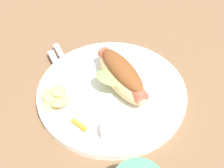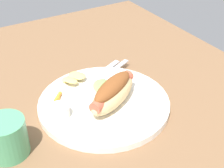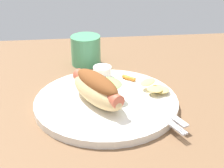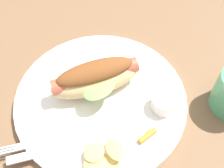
{
  "view_description": "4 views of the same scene",
  "coord_description": "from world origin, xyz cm",
  "px_view_note": "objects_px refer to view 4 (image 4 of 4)",
  "views": [
    {
      "loc": [
        -2.96,
        -45.79,
        52.52
      ],
      "look_at": [
        -2.01,
        -1.82,
        5.52
      ],
      "focal_mm": 53.37,
      "sensor_mm": 36.0,
      "label": 1
    },
    {
      "loc": [
        51.05,
        -29.33,
        47.28
      ],
      "look_at": [
        -1.34,
        1.81,
        6.11
      ],
      "focal_mm": 51.8,
      "sensor_mm": 36.0,
      "label": 2
    },
    {
      "loc": [
        3.54,
        63.97,
        37.64
      ],
      "look_at": [
        -3.29,
        -0.24,
        5.06
      ],
      "focal_mm": 54.96,
      "sensor_mm": 36.0,
      "label": 3
    },
    {
      "loc": [
        -29.26,
        -6.47,
        45.92
      ],
      "look_at": [
        -0.27,
        -1.79,
        3.86
      ],
      "focal_mm": 46.92,
      "sensor_mm": 36.0,
      "label": 4
    }
  ],
  "objects_px": {
    "knife": "(54,150)",
    "chips_pile": "(103,159)",
    "hot_dog": "(96,76)",
    "plate": "(101,100)",
    "fork": "(44,141)",
    "sauce_ramekin": "(164,103)",
    "carrot_garnish": "(147,136)"
  },
  "relations": [
    {
      "from": "fork",
      "to": "carrot_garnish",
      "type": "xyz_separation_m",
      "value": [
        0.04,
        -0.16,
        0.0
      ]
    },
    {
      "from": "sauce_ramekin",
      "to": "knife",
      "type": "height_order",
      "value": "sauce_ramekin"
    },
    {
      "from": "carrot_garnish",
      "to": "knife",
      "type": "bearing_deg",
      "value": 107.81
    },
    {
      "from": "fork",
      "to": "knife",
      "type": "relative_size",
      "value": 0.98
    },
    {
      "from": "knife",
      "to": "hot_dog",
      "type": "bearing_deg",
      "value": -132.76
    },
    {
      "from": "hot_dog",
      "to": "chips_pile",
      "type": "distance_m",
      "value": 0.14
    },
    {
      "from": "fork",
      "to": "hot_dog",
      "type": "bearing_deg",
      "value": -141.46
    },
    {
      "from": "carrot_garnish",
      "to": "fork",
      "type": "bearing_deg",
      "value": 102.12
    },
    {
      "from": "knife",
      "to": "chips_pile",
      "type": "distance_m",
      "value": 0.08
    },
    {
      "from": "hot_dog",
      "to": "fork",
      "type": "distance_m",
      "value": 0.14
    },
    {
      "from": "hot_dog",
      "to": "knife",
      "type": "bearing_deg",
      "value": 42.48
    },
    {
      "from": "sauce_ramekin",
      "to": "carrot_garnish",
      "type": "relative_size",
      "value": 1.4
    },
    {
      "from": "plate",
      "to": "sauce_ramekin",
      "type": "distance_m",
      "value": 0.11
    },
    {
      "from": "chips_pile",
      "to": "carrot_garnish",
      "type": "height_order",
      "value": "chips_pile"
    },
    {
      "from": "chips_pile",
      "to": "hot_dog",
      "type": "bearing_deg",
      "value": 14.94
    },
    {
      "from": "knife",
      "to": "chips_pile",
      "type": "xyz_separation_m",
      "value": [
        -0.01,
        -0.08,
        0.01
      ]
    },
    {
      "from": "hot_dog",
      "to": "fork",
      "type": "height_order",
      "value": "hot_dog"
    },
    {
      "from": "plate",
      "to": "chips_pile",
      "type": "bearing_deg",
      "value": -168.1
    },
    {
      "from": "sauce_ramekin",
      "to": "plate",
      "type": "bearing_deg",
      "value": 89.61
    },
    {
      "from": "knife",
      "to": "carrot_garnish",
      "type": "height_order",
      "value": "carrot_garnish"
    },
    {
      "from": "sauce_ramekin",
      "to": "chips_pile",
      "type": "relative_size",
      "value": 0.6
    },
    {
      "from": "plate",
      "to": "knife",
      "type": "height_order",
      "value": "knife"
    },
    {
      "from": "plate",
      "to": "fork",
      "type": "relative_size",
      "value": 2.12
    },
    {
      "from": "sauce_ramekin",
      "to": "chips_pile",
      "type": "distance_m",
      "value": 0.14
    },
    {
      "from": "hot_dog",
      "to": "knife",
      "type": "height_order",
      "value": "hot_dog"
    },
    {
      "from": "hot_dog",
      "to": "carrot_garnish",
      "type": "height_order",
      "value": "hot_dog"
    },
    {
      "from": "plate",
      "to": "carrot_garnish",
      "type": "height_order",
      "value": "carrot_garnish"
    },
    {
      "from": "sauce_ramekin",
      "to": "carrot_garnish",
      "type": "xyz_separation_m",
      "value": [
        -0.06,
        0.02,
        -0.01
      ]
    },
    {
      "from": "chips_pile",
      "to": "knife",
      "type": "bearing_deg",
      "value": 86.33
    },
    {
      "from": "plate",
      "to": "hot_dog",
      "type": "height_order",
      "value": "hot_dog"
    },
    {
      "from": "plate",
      "to": "knife",
      "type": "xyz_separation_m",
      "value": [
        -0.11,
        0.06,
        0.01
      ]
    },
    {
      "from": "sauce_ramekin",
      "to": "fork",
      "type": "distance_m",
      "value": 0.21
    }
  ]
}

